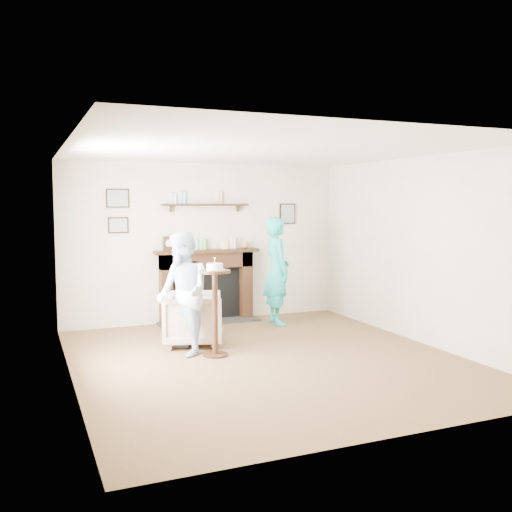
{
  "coord_description": "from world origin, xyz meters",
  "views": [
    {
      "loc": [
        -2.7,
        -6.17,
        1.89
      ],
      "look_at": [
        0.22,
        0.9,
        1.17
      ],
      "focal_mm": 40.0,
      "sensor_mm": 36.0,
      "label": 1
    }
  ],
  "objects_px": {
    "man": "(184,354)",
    "pedestal_table": "(215,296)",
    "armchair": "(194,345)",
    "woman": "(277,324)"
  },
  "relations": [
    {
      "from": "armchair",
      "to": "man",
      "type": "distance_m",
      "value": 0.49
    },
    {
      "from": "man",
      "to": "pedestal_table",
      "type": "relative_size",
      "value": 1.26
    },
    {
      "from": "armchair",
      "to": "pedestal_table",
      "type": "relative_size",
      "value": 0.63
    },
    {
      "from": "armchair",
      "to": "woman",
      "type": "bearing_deg",
      "value": -46.12
    },
    {
      "from": "armchair",
      "to": "pedestal_table",
      "type": "xyz_separation_m",
      "value": [
        0.09,
        -0.63,
        0.75
      ]
    },
    {
      "from": "armchair",
      "to": "pedestal_table",
      "type": "bearing_deg",
      "value": -153.94
    },
    {
      "from": "woman",
      "to": "pedestal_table",
      "type": "xyz_separation_m",
      "value": [
        -1.47,
        -1.41,
        0.75
      ]
    },
    {
      "from": "armchair",
      "to": "man",
      "type": "relative_size",
      "value": 0.5
    },
    {
      "from": "woman",
      "to": "pedestal_table",
      "type": "height_order",
      "value": "pedestal_table"
    },
    {
      "from": "armchair",
      "to": "man",
      "type": "height_order",
      "value": "man"
    }
  ]
}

